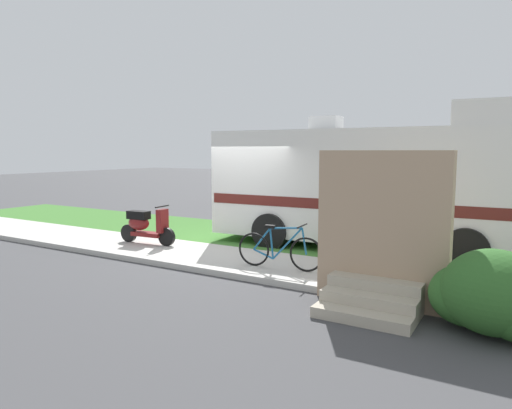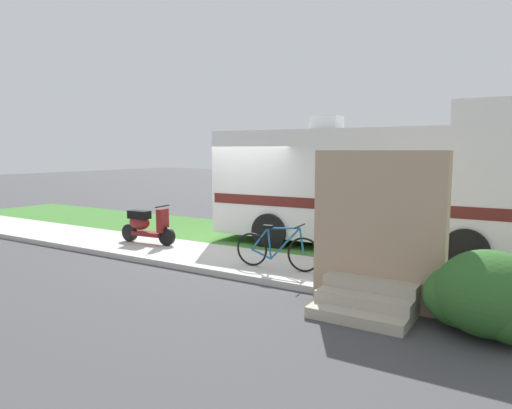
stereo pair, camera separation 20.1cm
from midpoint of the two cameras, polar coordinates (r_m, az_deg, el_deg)
ground_plane at (r=11.21m, az=-2.04°, el=-5.62°), size 80.00×80.00×0.00m
sidewalk at (r=10.25m, az=-5.80°, el=-6.48°), size 24.00×2.00×0.12m
grass_strip at (r=12.45m, az=1.81°, el=-4.19°), size 24.00×3.40×0.08m
motorhome_rv at (r=11.31m, az=14.97°, el=2.49°), size 7.48×2.92×3.38m
scooter at (r=11.58m, az=-13.10°, el=-2.48°), size 1.61×0.50×0.97m
bicycle at (r=8.88m, az=3.30°, el=-5.64°), size 1.75×0.52×0.89m
pickup_truck_near at (r=15.54m, az=20.41°, el=0.86°), size 5.40×2.32×1.72m
pickup_truck_far at (r=20.95m, az=3.53°, el=2.65°), size 5.65×2.35×1.70m
porch_steps at (r=7.23m, az=15.39°, el=-4.91°), size 2.00×1.26×2.40m
bush_by_porch at (r=6.69m, az=27.55°, el=-10.26°), size 1.57×1.18×1.11m
bottle_green at (r=8.65m, az=18.99°, el=-8.09°), size 0.07×0.07×0.28m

